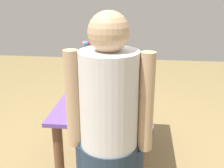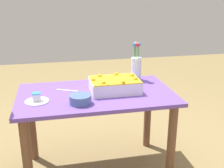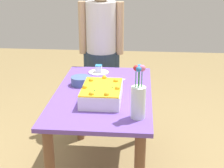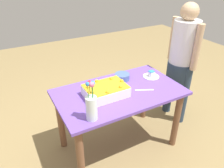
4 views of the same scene
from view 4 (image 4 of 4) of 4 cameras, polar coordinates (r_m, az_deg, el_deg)
ground_plane at (r=2.64m, az=1.66°, el=-15.42°), size 8.00×8.00×0.00m
dining_table at (r=2.26m, az=1.87°, el=-4.74°), size 1.27×0.74×0.73m
sheet_cake at (r=2.09m, az=-1.68°, el=-1.72°), size 0.40×0.28×0.13m
serving_plate_with_slice at (r=2.48m, az=10.20°, el=2.28°), size 0.18×0.18×0.07m
cake_knife at (r=2.22m, az=8.44°, el=-1.56°), size 0.18×0.10×0.00m
flower_vase at (r=1.76m, az=-5.40°, el=-5.66°), size 0.09×0.09×0.36m
fruit_bowl at (r=2.39m, az=2.65°, el=1.93°), size 0.16×0.16×0.07m
person_standing at (r=2.75m, az=17.79°, el=6.52°), size 0.31×0.45×1.49m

